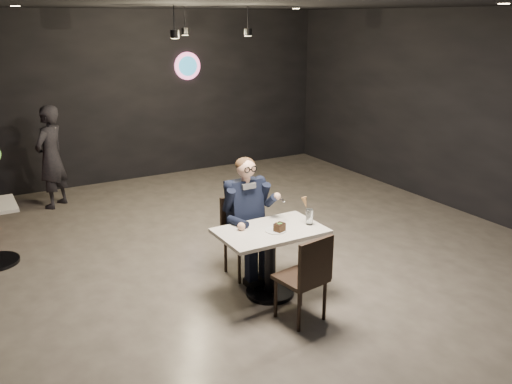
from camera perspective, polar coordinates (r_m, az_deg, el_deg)
floor at (r=6.59m, az=2.32°, el=-7.79°), size 9.00×9.00×0.00m
wall_sign at (r=10.32m, az=-7.23°, el=13.02°), size 0.50×0.06×0.50m
pendant_lights at (r=7.70m, az=-5.72°, el=18.01°), size 1.40×1.20×0.36m
main_table at (r=5.81m, az=1.50°, el=-7.40°), size 1.10×0.70×0.75m
chair_far at (r=6.21m, az=-1.14°, el=-4.81°), size 0.42×0.46×0.92m
chair_near at (r=5.34m, az=4.72°, el=-8.82°), size 0.48×0.52×0.92m
seated_man at (r=6.11m, az=-1.15°, el=-2.56°), size 0.60×0.80×1.44m
dessert_plate at (r=5.62m, az=2.08°, el=-4.06°), size 0.22×0.22×0.01m
cake_slice at (r=5.58m, az=2.50°, el=-3.75°), size 0.13×0.12×0.07m
mint_leaf at (r=5.56m, az=2.53°, el=-3.35°), size 0.07×0.04×0.01m
sundae_glass at (r=5.79m, az=5.64°, el=-2.62°), size 0.08×0.08×0.17m
wafer_cone at (r=5.75m, az=5.19°, el=-1.11°), size 0.07×0.07×0.12m
passerby at (r=8.95m, az=-20.78°, el=3.46°), size 0.69×0.68×1.60m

